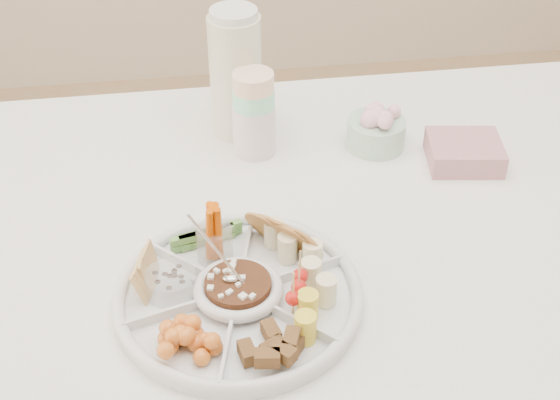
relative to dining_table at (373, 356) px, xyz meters
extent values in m
cube|color=white|center=(0.00, 0.00, 0.00)|extent=(1.52, 1.02, 0.76)
cylinder|color=white|center=(-0.29, -0.19, 0.40)|extent=(0.47, 0.47, 0.04)
cylinder|color=#47230D|center=(-0.29, -0.19, 0.41)|extent=(0.13, 0.13, 0.04)
cylinder|color=#ABBAA5|center=(-0.21, 0.24, 0.50)|extent=(0.10, 0.10, 0.23)
cylinder|color=beige|center=(-0.24, 0.32, 0.51)|extent=(0.12, 0.12, 0.27)
cylinder|color=#8FB09C|center=(0.03, 0.22, 0.42)|extent=(0.12, 0.12, 0.09)
cube|color=#B27680|center=(0.18, 0.14, 0.40)|extent=(0.16, 0.14, 0.05)
camera|label=1|loc=(-0.35, -1.06, 1.24)|focal=50.00mm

